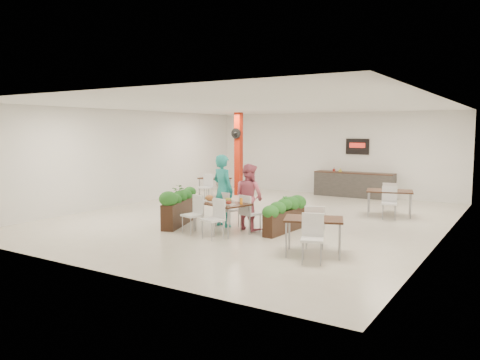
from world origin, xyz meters
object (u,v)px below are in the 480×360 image
Objects in this scene: service_counter at (354,184)px; diner_man at (223,191)px; planter_left at (180,205)px; side_table_a at (215,181)px; planter_right at (284,213)px; side_table_c at (314,224)px; side_table_b at (390,194)px; main_table at (221,207)px; diner_woman at (249,197)px; red_column at (238,153)px.

diner_man is (-1.13, -7.18, 0.45)m from service_counter.
planter_left is 5.07m from side_table_a.
diner_man is at bearing 19.18° from planter_left.
planter_right is 2.16m from side_table_c.
side_table_c is (-0.15, -5.29, -0.02)m from side_table_b.
service_counter is at bearing 109.29° from side_table_b.
side_table_a is 0.97× the size of side_table_b.
side_table_c is (2.02, -8.57, 0.13)m from service_counter.
planter_left is at bearing -168.07° from planter_right.
side_table_a is (-3.62, 4.87, -0.01)m from main_table.
service_counter reaches higher than diner_man.
side_table_b is 5.30m from side_table_c.
diner_woman is (0.41, 0.65, 0.20)m from main_table.
diner_man is (2.87, -5.31, -0.70)m from red_column.
main_table and side_table_b have the same top height.
side_table_c is at bearing -42.27° from side_table_a.
side_table_b is at bearing -56.53° from service_counter.
service_counter is 1.52× the size of planter_left.
diner_woman is (0.80, 0.00, -0.11)m from diner_man.
main_table and side_table_a have the same top height.
service_counter reaches higher than planter_right.
planter_right is 1.04× the size of side_table_b.
side_table_b and side_table_c have the same top height.
red_column is at bearing 131.78° from planter_right.
diner_woman is 1.01× the size of side_table_c.
planter_right is (4.56, -5.11, -1.16)m from red_column.
planter_left is at bearing 34.82° from diner_man.
planter_left is 1.21× the size of side_table_a.
main_table is at bearing -9.74° from planter_left.
side_table_a is at bearing -36.91° from diner_man.
main_table is 1.09× the size of planter_right.
diner_man is at bearing 15.64° from diner_woman.
side_table_a is (-4.36, -2.95, 0.13)m from service_counter.
diner_man is 1.77m from planter_right.
main_table is at bearing -146.72° from planter_right.
red_column is 9.06m from side_table_c.
planter_right is at bearing 111.80° from side_table_c.
red_column reaches higher than diner_woman.
main_table is at bearing 144.46° from side_table_c.
main_table is 1.54m from planter_left.
main_table is at bearing 136.48° from diner_man.
red_column reaches higher than side_table_b.
red_column is at bearing 106.99° from planter_left.
diner_man is 1.13× the size of diner_woman.
planter_left reaches higher than side_table_b.
red_column reaches higher than planter_left.
planter_right is (2.82, 0.60, -0.04)m from planter_left.
planter_left is 2.88m from planter_right.
main_table is (-0.74, -7.83, 0.14)m from service_counter.
service_counter reaches higher than main_table.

